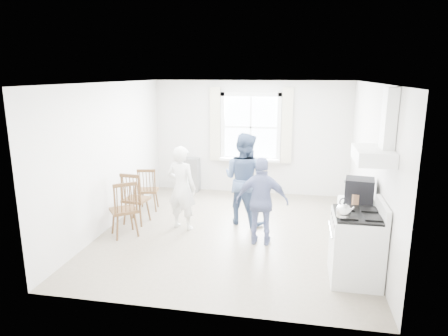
% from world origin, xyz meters
% --- Properties ---
extents(room_shell, '(4.62, 5.12, 2.64)m').
position_xyz_m(room_shell, '(0.00, 0.00, 1.30)').
color(room_shell, gray).
rests_on(room_shell, ground).
extents(window_assembly, '(1.88, 0.24, 1.70)m').
position_xyz_m(window_assembly, '(0.00, 2.45, 1.46)').
color(window_assembly, white).
rests_on(window_assembly, room_shell).
extents(range_hood, '(0.45, 0.76, 0.94)m').
position_xyz_m(range_hood, '(2.07, -1.35, 1.90)').
color(range_hood, white).
rests_on(range_hood, room_shell).
extents(shelf_unit, '(0.40, 0.30, 0.80)m').
position_xyz_m(shelf_unit, '(-1.40, 2.33, 0.40)').
color(shelf_unit, gray).
rests_on(shelf_unit, ground).
extents(gas_stove, '(0.68, 0.76, 1.12)m').
position_xyz_m(gas_stove, '(1.91, -1.35, 0.48)').
color(gas_stove, silver).
rests_on(gas_stove, ground).
extents(kettle, '(0.19, 0.19, 0.27)m').
position_xyz_m(kettle, '(1.68, -1.56, 1.04)').
color(kettle, silver).
rests_on(kettle, gas_stove).
extents(low_cabinet, '(0.50, 0.55, 0.90)m').
position_xyz_m(low_cabinet, '(1.98, -0.65, 0.45)').
color(low_cabinet, white).
rests_on(low_cabinet, ground).
extents(stereo_stack, '(0.45, 0.41, 0.36)m').
position_xyz_m(stereo_stack, '(1.99, -0.69, 1.08)').
color(stereo_stack, black).
rests_on(stereo_stack, low_cabinet).
extents(cardboard_box, '(0.30, 0.25, 0.16)m').
position_xyz_m(cardboard_box, '(1.98, -0.77, 0.98)').
color(cardboard_box, '#8F6445').
rests_on(cardboard_box, low_cabinet).
extents(windsor_chair_a, '(0.45, 0.44, 0.90)m').
position_xyz_m(windsor_chair_a, '(-1.88, 0.77, 0.55)').
color(windsor_chair_a, '#452B16').
rests_on(windsor_chair_a, ground).
extents(windsor_chair_b, '(0.47, 0.46, 1.00)m').
position_xyz_m(windsor_chair_b, '(-1.86, 0.01, 0.61)').
color(windsor_chair_b, '#452B16').
rests_on(windsor_chair_b, ground).
extents(windsor_chair_c, '(0.58, 0.58, 1.00)m').
position_xyz_m(windsor_chair_c, '(-1.76, -0.57, 0.61)').
color(windsor_chair_c, '#452B16').
rests_on(windsor_chair_c, ground).
extents(person_left, '(0.68, 0.68, 1.53)m').
position_xyz_m(person_left, '(-0.93, -0.00, 0.76)').
color(person_left, white).
rests_on(person_left, ground).
extents(person_mid, '(1.10, 1.10, 1.71)m').
position_xyz_m(person_mid, '(0.13, 0.48, 0.86)').
color(person_mid, '#405478').
rests_on(person_mid, ground).
extents(person_right, '(0.86, 0.86, 1.46)m').
position_xyz_m(person_right, '(0.54, -0.40, 0.73)').
color(person_right, navy).
rests_on(person_right, ground).
extents(potted_plant, '(0.18, 0.18, 0.32)m').
position_xyz_m(potted_plant, '(-0.01, 2.36, 1.01)').
color(potted_plant, '#32713B').
rests_on(potted_plant, window_assembly).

